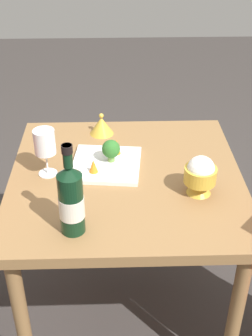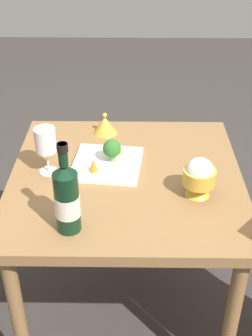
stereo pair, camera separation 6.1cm
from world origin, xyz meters
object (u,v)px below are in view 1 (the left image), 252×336
at_px(carrot_garnish_right, 93,167).
at_px(serving_plate, 106,164).
at_px(wine_bottle, 71,200).
at_px(rice_bowl, 200,175).
at_px(carrot_garnish_left, 117,147).
at_px(wine_glass, 45,143).
at_px(rice_bowl_lid, 102,125).
at_px(broccoli_floret, 111,149).

bearing_deg(carrot_garnish_right, serving_plate, 145.30).
bearing_deg(wine_bottle, serving_plate, 164.57).
distance_m(rice_bowl, carrot_garnish_left, 0.37).
bearing_deg(carrot_garnish_left, serving_plate, -31.61).
bearing_deg(wine_glass, serving_plate, 101.58).
bearing_deg(rice_bowl, rice_bowl_lid, -141.95).
distance_m(rice_bowl, rice_bowl_lid, 0.55).
bearing_deg(rice_bowl_lid, rice_bowl, 38.05).
relative_size(wine_glass, rice_bowl_lid, 1.79).
xyz_separation_m(wine_bottle, carrot_garnish_left, (-0.42, 0.14, -0.07)).
xyz_separation_m(rice_bowl_lid, broccoli_floret, (0.24, 0.04, 0.03)).
height_order(broccoli_floret, carrot_garnish_left, broccoli_floret).
bearing_deg(serving_plate, wine_glass, -78.42).
xyz_separation_m(broccoli_floret, carrot_garnish_left, (-0.05, 0.02, -0.02)).
relative_size(wine_bottle, rice_bowl_lid, 3.02).
distance_m(rice_bowl, carrot_garnish_right, 0.38).
bearing_deg(wine_bottle, carrot_garnish_left, 161.84).
bearing_deg(wine_bottle, broccoli_floret, 162.39).
relative_size(wine_glass, serving_plate, 0.65).
distance_m(rice_bowl_lid, broccoli_floret, 0.25).
bearing_deg(carrot_garnish_left, rice_bowl_lid, -162.48).
distance_m(wine_bottle, broccoli_floret, 0.39).
relative_size(wine_glass, broccoli_floret, 2.09).
bearing_deg(rice_bowl_lid, carrot_garnish_right, -4.41).
bearing_deg(serving_plate, rice_bowl_lid, -175.47).
bearing_deg(carrot_garnish_right, broccoli_floret, 140.51).
bearing_deg(broccoli_floret, wine_glass, -76.40).
bearing_deg(carrot_garnish_left, wine_glass, -66.74).
bearing_deg(serving_plate, wine_bottle, -15.43).
height_order(wine_glass, rice_bowl, wine_glass).
bearing_deg(carrot_garnish_left, wine_bottle, -18.16).
bearing_deg(carrot_garnish_left, rice_bowl, 49.06).
xyz_separation_m(wine_bottle, wine_glass, (-0.31, -0.11, 0.01)).
height_order(carrot_garnish_left, carrot_garnish_right, carrot_garnish_left).
bearing_deg(wine_glass, broccoli_floret, 103.60).
height_order(wine_glass, rice_bowl_lid, wine_glass).
bearing_deg(serving_plate, carrot_garnish_right, -34.70).
xyz_separation_m(wine_glass, broccoli_floret, (-0.06, 0.23, -0.06)).
relative_size(wine_bottle, broccoli_floret, 3.52).
relative_size(wine_bottle, carrot_garnish_right, 6.01).
bearing_deg(rice_bowl, carrot_garnish_right, -107.00).
height_order(rice_bowl, broccoli_floret, rice_bowl).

